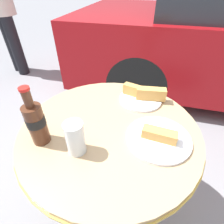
% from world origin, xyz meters
% --- Properties ---
extents(ground_plane, '(30.00, 30.00, 0.00)m').
position_xyz_m(ground_plane, '(0.00, 0.00, 0.00)').
color(ground_plane, gray).
extents(bistro_table, '(0.78, 0.78, 0.74)m').
position_xyz_m(bistro_table, '(0.00, 0.00, 0.58)').
color(bistro_table, gold).
rests_on(bistro_table, ground_plane).
extents(cola_bottle_left, '(0.07, 0.07, 0.24)m').
position_xyz_m(cola_bottle_left, '(-0.24, -0.14, 0.84)').
color(cola_bottle_left, '#4C2819').
rests_on(cola_bottle_left, bistro_table).
extents(drinking_glass, '(0.07, 0.07, 0.13)m').
position_xyz_m(drinking_glass, '(-0.08, -0.16, 0.80)').
color(drinking_glass, black).
rests_on(drinking_glass, bistro_table).
extents(lunch_plate_near, '(0.26, 0.26, 0.06)m').
position_xyz_m(lunch_plate_near, '(0.21, -0.03, 0.76)').
color(lunch_plate_near, white).
rests_on(lunch_plate_near, bistro_table).
extents(lunch_plate_far, '(0.23, 0.22, 0.07)m').
position_xyz_m(lunch_plate_far, '(0.11, 0.24, 0.77)').
color(lunch_plate_far, white).
rests_on(lunch_plate_far, bistro_table).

